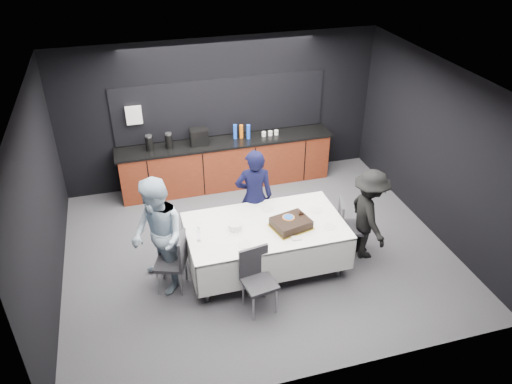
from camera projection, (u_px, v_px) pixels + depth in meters
ground at (258, 250)px, 8.05m from camera, size 6.00×6.00×0.00m
room_shell at (258, 147)px, 7.07m from camera, size 6.04×5.04×2.82m
kitchenette at (225, 159)px, 9.58m from camera, size 4.10×0.64×2.05m
party_table at (265, 232)px, 7.38m from camera, size 2.32×1.32×0.78m
cake_assembly at (291, 223)px, 7.23m from camera, size 0.64×0.57×0.17m
plate_stack at (235, 226)px, 7.19m from camera, size 0.20×0.20×0.10m
loose_plate_near at (245, 244)px, 6.91m from camera, size 0.20×0.20×0.01m
loose_plate_right_a at (316, 210)px, 7.63m from camera, size 0.20×0.20×0.01m
loose_plate_right_b at (329, 227)px, 7.27m from camera, size 0.18×0.18×0.01m
loose_plate_far at (267, 209)px, 7.67m from camera, size 0.21×0.21×0.01m
fork_pile at (297, 238)px, 7.01m from camera, size 0.16×0.11×0.02m
champagne_flute at (198, 232)px, 6.90m from camera, size 0.06×0.06×0.22m
chair_left at (176, 259)px, 7.03m from camera, size 0.54×0.54×0.92m
chair_right at (347, 223)px, 7.78m from camera, size 0.53×0.53×0.92m
chair_near at (257, 275)px, 6.73m from camera, size 0.48×0.48×0.92m
person_center at (254, 197)px, 7.88m from camera, size 0.65×0.48×1.65m
person_left at (158, 237)px, 6.88m from camera, size 0.89×1.02×1.77m
person_right at (369, 215)px, 7.60m from camera, size 0.60×0.99×1.49m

